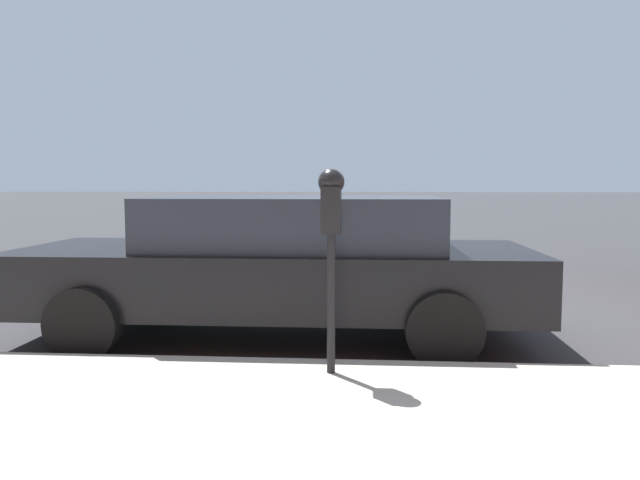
# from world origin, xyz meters

# --- Properties ---
(ground_plane) EXTENTS (220.00, 220.00, 0.00)m
(ground_plane) POSITION_xyz_m (0.00, 0.00, 0.00)
(ground_plane) COLOR #333335
(parking_meter) EXTENTS (0.21, 0.19, 1.49)m
(parking_meter) POSITION_xyz_m (-2.55, 0.44, 1.27)
(parking_meter) COLOR black
(parking_meter) RESTS_ON sidewalk
(car_black) EXTENTS (2.13, 4.92, 1.38)m
(car_black) POSITION_xyz_m (-1.00, 1.02, 0.74)
(car_black) COLOR black
(car_black) RESTS_ON ground_plane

